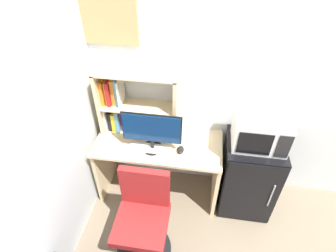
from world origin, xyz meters
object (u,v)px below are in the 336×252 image
(microwave, at_px, (260,132))
(desk_chair, at_px, (143,222))
(wall_corkboard, at_px, (101,12))
(computer_mouse, at_px, (180,150))
(hutch_bookshelf, at_px, (126,102))
(desk_fan, at_px, (271,105))
(keyboard, at_px, (150,149))
(mini_fridge, at_px, (248,175))
(monitor, at_px, (152,130))

(microwave, height_order, desk_chair, microwave)
(microwave, relative_size, wall_corkboard, 0.78)
(computer_mouse, bearing_deg, hutch_bookshelf, 156.45)
(desk_fan, bearing_deg, hutch_bookshelf, 171.81)
(hutch_bookshelf, relative_size, keyboard, 1.89)
(desk_fan, distance_m, desk_chair, 1.46)
(desk_chair, bearing_deg, keyboard, 93.84)
(microwave, height_order, desk_fan, desk_fan)
(microwave, bearing_deg, computer_mouse, -174.24)
(computer_mouse, relative_size, desk_fan, 0.40)
(hutch_bookshelf, bearing_deg, keyboard, -44.10)
(keyboard, height_order, microwave, microwave)
(keyboard, distance_m, desk_fan, 1.13)
(microwave, bearing_deg, desk_chair, -145.31)
(computer_mouse, relative_size, desk_chair, 0.12)
(mini_fridge, xyz_separation_m, wall_corkboard, (-1.40, 0.28, 1.43))
(hutch_bookshelf, distance_m, desk_fan, 1.29)
(mini_fridge, bearing_deg, wall_corkboard, 168.64)
(keyboard, distance_m, microwave, 1.01)
(mini_fridge, bearing_deg, hutch_bookshelf, 171.86)
(hutch_bookshelf, xyz_separation_m, keyboard, (0.27, -0.27, -0.33))
(wall_corkboard, bearing_deg, desk_chair, -63.04)
(monitor, xyz_separation_m, mini_fridge, (0.95, 0.07, -0.53))
(computer_mouse, xyz_separation_m, desk_fan, (0.70, 0.06, 0.55))
(keyboard, relative_size, microwave, 0.86)
(computer_mouse, xyz_separation_m, desk_chair, (-0.25, -0.58, -0.35))
(hutch_bookshelf, relative_size, mini_fridge, 0.88)
(monitor, distance_m, mini_fridge, 1.09)
(wall_corkboard, bearing_deg, microwave, -11.25)
(monitor, relative_size, computer_mouse, 5.17)
(hutch_bookshelf, distance_m, wall_corkboard, 0.81)
(hutch_bookshelf, bearing_deg, wall_corkboard, 146.73)
(microwave, distance_m, desk_fan, 0.30)
(keyboard, xyz_separation_m, mini_fridge, (0.97, 0.09, -0.31))
(microwave, bearing_deg, hutch_bookshelf, 171.99)
(microwave, bearing_deg, mini_fridge, -90.20)
(computer_mouse, bearing_deg, microwave, 5.76)
(hutch_bookshelf, distance_m, microwave, 1.26)
(desk_fan, bearing_deg, wall_corkboard, 168.63)
(mini_fridge, bearing_deg, monitor, -175.78)
(mini_fridge, distance_m, desk_chair, 1.13)
(monitor, relative_size, wall_corkboard, 0.92)
(hutch_bookshelf, xyz_separation_m, desk_chair, (0.31, -0.82, -0.67))
(mini_fridge, bearing_deg, desk_fan, -11.71)
(hutch_bookshelf, height_order, desk_chair, hutch_bookshelf)
(microwave, xyz_separation_m, desk_fan, (0.01, -0.01, 0.29))
(desk_chair, bearing_deg, mini_fridge, 34.56)
(monitor, height_order, microwave, microwave)
(hutch_bookshelf, bearing_deg, desk_chair, -69.19)
(desk_fan, relative_size, wall_corkboard, 0.45)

